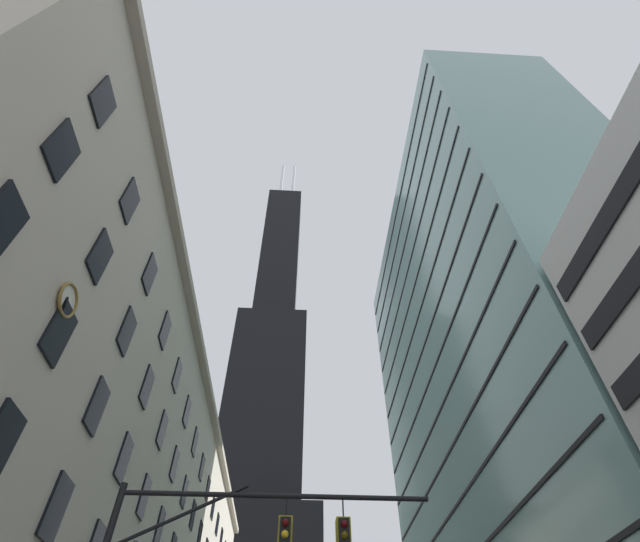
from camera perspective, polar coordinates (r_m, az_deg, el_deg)
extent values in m
cube|color=#B2A893|center=(48.32, -13.41, -15.72)|extent=(0.70, 73.01, 0.60)
cube|color=black|center=(21.33, -29.99, -24.16)|extent=(0.14, 1.40, 2.20)
cube|color=black|center=(16.10, -34.88, 5.17)|extent=(0.14, 1.40, 2.20)
cube|color=black|center=(19.18, -29.73, -6.62)|extent=(0.14, 1.40, 2.20)
cube|color=black|center=(22.95, -26.01, -14.84)|extent=(0.14, 1.40, 2.20)
cube|color=black|center=(27.12, -23.22, -20.60)|extent=(0.14, 1.40, 2.20)
cube|color=black|center=(31.53, -21.06, -24.76)|extent=(0.14, 1.40, 2.20)
cube|color=black|center=(36.10, -19.34, -27.86)|extent=(0.14, 1.40, 2.20)
cube|color=black|center=(19.14, -29.46, 12.99)|extent=(0.14, 1.40, 2.20)
cube|color=black|center=(21.80, -25.71, 1.68)|extent=(0.14, 1.40, 2.20)
cube|color=black|center=(25.18, -22.91, -6.90)|extent=(0.14, 1.40, 2.20)
cube|color=black|center=(29.03, -20.75, -13.32)|extent=(0.14, 1.40, 2.20)
cube|color=black|center=(33.18, -19.04, -18.17)|extent=(0.14, 1.40, 2.20)
cube|color=black|center=(37.55, -17.66, -21.91)|extent=(0.14, 1.40, 2.20)
cube|color=black|center=(42.06, -16.51, -24.86)|extent=(0.14, 1.40, 2.20)
cube|color=black|center=(46.66, -15.55, -27.22)|extent=(0.14, 1.40, 2.20)
cube|color=black|center=(51.34, -14.73, -29.14)|extent=(0.14, 1.40, 2.20)
cube|color=black|center=(22.55, -25.40, 18.50)|extent=(0.14, 1.40, 2.20)
cube|color=black|center=(24.85, -22.59, 8.08)|extent=(0.14, 1.40, 2.20)
cube|color=black|center=(27.86, -20.44, -0.35)|extent=(0.14, 1.40, 2.20)
cube|color=black|center=(31.38, -18.74, -7.02)|extent=(0.14, 1.40, 2.20)
cube|color=black|center=(35.26, -17.37, -12.28)|extent=(0.14, 1.40, 2.20)
cube|color=black|center=(39.40, -16.24, -16.46)|extent=(0.14, 1.40, 2.20)
cube|color=black|center=(43.71, -15.29, -19.82)|extent=(0.14, 1.40, 2.20)
cube|color=black|center=(48.16, -14.48, -22.57)|extent=(0.14, 1.40, 2.20)
cube|color=black|center=(52.71, -13.79, -24.85)|extent=(0.14, 1.40, 2.20)
cube|color=black|center=(57.33, -13.19, -26.76)|extent=(0.14, 1.40, 2.20)
cube|color=black|center=(62.02, -12.66, -28.38)|extent=(0.14, 1.40, 2.20)
cube|color=black|center=(66.74, -12.20, -29.77)|extent=(0.14, 1.40, 2.20)
torus|color=olive|center=(19.43, -28.82, -3.21)|extent=(0.12, 1.36, 1.36)
cylinder|color=silver|center=(19.45, -28.93, -3.20)|extent=(0.05, 1.18, 1.18)
cube|color=black|center=(19.29, -28.94, -3.38)|extent=(0.03, 0.22, 0.35)
cube|color=black|center=(19.22, -29.06, -3.54)|extent=(0.03, 0.23, 0.51)
cube|color=black|center=(122.91, -6.84, -16.96)|extent=(19.46, 19.46, 53.10)
cube|color=black|center=(161.25, -4.98, 1.68)|extent=(12.51, 12.51, 66.38)
cylinder|color=silver|center=(199.72, -4.82, 10.75)|extent=(1.20, 1.20, 29.13)
cylinder|color=silver|center=(199.52, -3.36, 10.71)|extent=(1.20, 1.20, 29.13)
cube|color=black|center=(22.91, 33.98, 9.16)|extent=(0.16, 13.14, 1.10)
cube|color=gray|center=(51.85, 20.95, -11.40)|extent=(14.27, 43.74, 59.26)
cube|color=black|center=(43.28, 16.50, -26.35)|extent=(0.12, 42.74, 0.24)
cube|color=black|center=(44.76, 15.35, -21.62)|extent=(0.12, 42.74, 0.24)
cube|color=black|center=(46.53, 14.35, -17.22)|extent=(0.12, 42.74, 0.24)
cube|color=black|center=(48.57, 13.47, -13.16)|extent=(0.12, 42.74, 0.24)
cube|color=black|center=(50.84, 12.68, -9.44)|extent=(0.12, 42.74, 0.24)
cube|color=black|center=(53.32, 11.99, -6.06)|extent=(0.12, 42.74, 0.24)
cube|color=black|center=(55.97, 11.36, -2.98)|extent=(0.12, 42.74, 0.24)
cube|color=black|center=(58.78, 10.80, -0.19)|extent=(0.12, 42.74, 0.24)
cube|color=black|center=(61.72, 10.29, 2.35)|extent=(0.12, 42.74, 0.24)
cube|color=black|center=(64.77, 9.82, 4.64)|extent=(0.12, 42.74, 0.24)
cube|color=black|center=(67.92, 9.40, 6.73)|extent=(0.12, 42.74, 0.24)
cylinder|color=black|center=(14.81, -5.40, -26.08)|extent=(8.83, 0.14, 0.14)
cylinder|color=black|center=(14.93, -17.06, -27.13)|extent=(3.62, 0.10, 1.82)
cylinder|color=black|center=(14.70, -4.20, -27.23)|extent=(0.04, 0.04, 0.60)
cube|color=black|center=(14.46, -4.39, -30.02)|extent=(0.30, 0.30, 0.90)
cube|color=olive|center=(14.62, -4.39, -30.22)|extent=(0.40, 0.40, 1.04)
sphere|color=#450808|center=(14.39, -4.31, -28.77)|extent=(0.20, 0.20, 0.20)
sphere|color=yellow|center=(14.30, -4.38, -29.83)|extent=(0.20, 0.20, 0.20)
cylinder|color=black|center=(14.76, 2.88, -27.38)|extent=(0.04, 0.04, 0.60)
cube|color=black|center=(14.53, 3.01, -30.17)|extent=(0.30, 0.30, 0.90)
cube|color=olive|center=(14.69, 2.94, -30.36)|extent=(0.40, 0.40, 1.04)
sphere|color=#450808|center=(14.46, 3.03, -28.92)|extent=(0.20, 0.20, 0.20)
sphere|color=#4B3A08|center=(14.37, 3.08, -29.98)|extent=(0.20, 0.20, 0.20)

